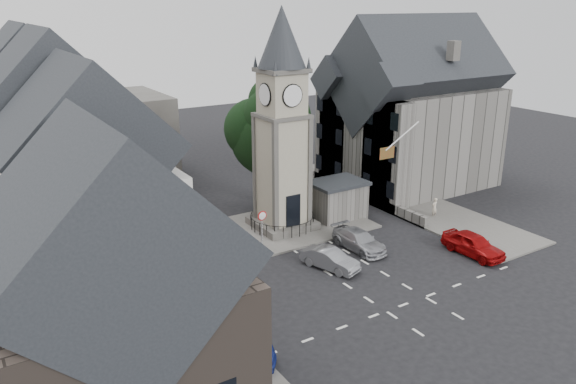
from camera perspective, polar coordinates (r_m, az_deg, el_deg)
ground at (r=37.05m, az=5.98°, el=-7.64°), size 120.00×120.00×0.00m
pavement_west at (r=36.78m, az=-15.87°, el=-8.39°), size 6.00×30.00×0.14m
pavement_east at (r=49.92m, az=11.23°, el=-0.73°), size 6.00×26.00×0.14m
central_island at (r=43.74m, az=1.10°, el=-3.17°), size 10.00×8.00×0.16m
road_markings at (r=33.44m, az=11.88°, el=-11.07°), size 20.00×8.00×0.01m
clock_tower at (r=40.62m, az=-0.61°, el=6.98°), size 4.86×4.86×16.25m
stone_shelter at (r=44.63m, az=5.01°, el=-0.77°), size 4.30×3.30×3.08m
town_tree at (r=46.06m, az=-1.76°, el=6.92°), size 7.20×7.20×10.80m
warning_sign_post at (r=38.71m, az=-2.63°, el=-3.08°), size 0.70×0.19×2.85m
terrace_pink at (r=43.35m, az=-24.32°, el=3.97°), size 8.10×7.60×12.80m
terrace_cream at (r=35.68m, az=-22.33°, el=1.33°), size 8.10×7.60×12.80m
terrace_tudor at (r=28.34m, az=-19.18°, el=-3.49°), size 8.10×7.60×12.00m
building_sw_stone at (r=20.54m, az=-16.88°, el=-14.73°), size 8.60×7.60×10.40m
backdrop_west at (r=56.00m, az=-22.37°, el=4.53°), size 20.00×10.00×8.00m
east_building at (r=52.81m, az=12.31°, el=7.25°), size 14.40×11.40×12.60m
east_boundary_wall at (r=49.43m, az=7.31°, el=-0.24°), size 0.40×16.00×0.90m
flagpole at (r=42.57m, az=11.53°, el=5.60°), size 3.68×0.10×2.74m
car_west_blue at (r=27.48m, az=-6.19°, el=-16.01°), size 4.95×3.88×1.58m
car_west_silver at (r=36.25m, az=-11.99°, el=-7.27°), size 4.85×2.73×1.51m
car_west_grey at (r=35.59m, az=-12.83°, el=-7.99°), size 5.27×3.49×1.35m
car_island_silver at (r=36.56m, az=4.29°, el=-6.82°), size 2.59×4.24×1.32m
car_island_east at (r=39.52m, az=7.22°, el=-4.88°), size 1.96×4.62×1.33m
car_east_red at (r=40.34m, az=18.30°, el=-5.06°), size 1.93×4.57×1.54m
pedestrian at (r=46.36m, az=14.64°, el=-1.54°), size 0.66×0.49×1.63m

